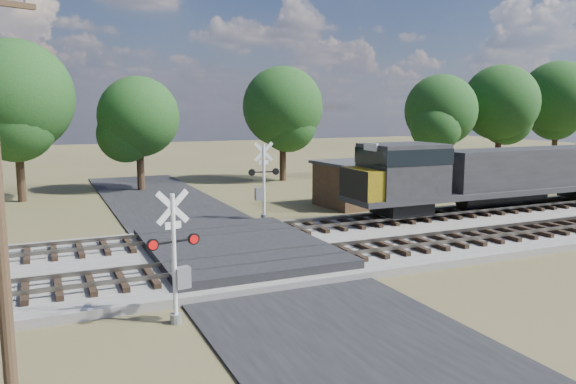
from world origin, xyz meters
name	(u,v)px	position (x,y,z in m)	size (l,w,h in m)	color
ground	(240,260)	(0.00, 0.00, 0.00)	(160.00, 160.00, 0.00)	#474626
ballast_bed	(429,232)	(10.00, 0.50, 0.15)	(140.00, 10.00, 0.30)	gray
road	(240,259)	(0.00, 0.00, 0.04)	(7.00, 60.00, 0.08)	black
crossing_panel	(236,250)	(0.00, 0.50, 0.32)	(7.00, 9.00, 0.62)	#262628
track_near	(330,254)	(3.12, -2.00, 0.41)	(140.00, 2.60, 0.33)	black
track_far	(281,229)	(3.12, 3.00, 0.41)	(140.00, 2.60, 0.33)	black
crossing_signal_near	(177,268)	(-3.89, -5.71, 1.64)	(1.58, 0.42, 3.94)	silver
crossing_signal_far	(262,188)	(3.88, 7.34, 1.82)	(1.76, 0.40, 4.37)	silver
equipment_shed	(354,183)	(10.80, 9.13, 1.45)	(4.51, 4.51, 2.87)	#42251C
treeline	(201,99)	(4.10, 20.32, 6.82)	(78.94, 10.90, 11.85)	black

